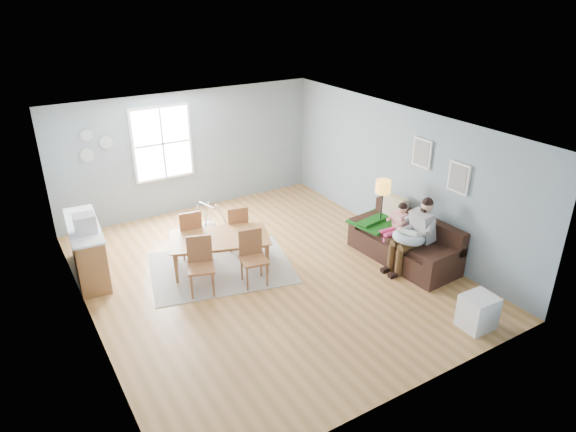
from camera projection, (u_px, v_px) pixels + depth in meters
room at (264, 144)px, 8.26m from camera, size 8.40×9.40×3.90m
window at (162, 143)px, 10.99m from camera, size 1.32×0.08×1.62m
pictures at (440, 165)px, 9.08m from camera, size 0.05×1.34×0.74m
wall_plates at (93, 145)px, 10.26m from camera, size 0.67×0.02×0.66m
sofa at (406, 245)px, 9.64m from camera, size 1.03×2.17×0.86m
green_throw at (377, 221)px, 10.03m from camera, size 1.09×0.95×0.04m
beige_pillow at (395, 209)px, 9.97m from camera, size 0.20×0.54×0.52m
father at (415, 232)px, 9.17m from camera, size 0.95×0.44×1.35m
nursing_pillow at (409, 237)px, 9.11m from camera, size 0.67×0.65×0.24m
infant at (407, 233)px, 9.10m from camera, size 0.23×0.38×0.14m
toddler at (397, 221)px, 9.57m from camera, size 0.56×0.28×0.88m
floor_lamp at (383, 192)px, 9.70m from camera, size 0.29×0.29×1.42m
storage_cube at (477, 312)px, 7.74m from camera, size 0.50×0.45×0.54m
rug at (221, 268)px, 9.45m from camera, size 2.90×2.45×0.01m
dining_table at (220, 253)px, 9.33m from camera, size 2.00×1.51×0.62m
chair_sw at (200, 261)px, 8.57m from camera, size 0.56×0.56×0.98m
chair_se at (252, 253)px, 8.82m from camera, size 0.51×0.51×0.96m
chair_nw at (190, 230)px, 9.64m from camera, size 0.48×0.48×0.96m
chair_ne at (237, 225)px, 9.90m from camera, size 0.49×0.49×0.92m
counter at (87, 249)px, 9.08m from camera, size 0.66×1.79×0.98m
monitor at (84, 223)px, 8.54m from camera, size 0.34×0.32×0.32m
baby_swing at (208, 225)px, 10.25m from camera, size 0.98×0.99×0.82m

